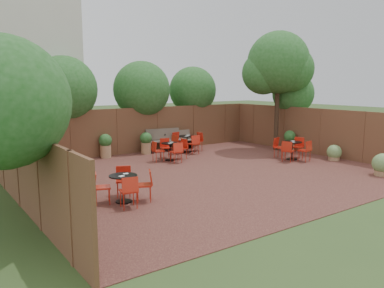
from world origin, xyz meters
TOP-DOWN VIEW (x-y plane):
  - ground at (0.00, 0.00)m, footprint 80.00×80.00m
  - courtyard_paving at (0.00, 0.00)m, footprint 12.00×10.00m
  - fence_back at (0.00, 5.00)m, footprint 12.00×0.08m
  - fence_left at (-6.00, 0.00)m, footprint 0.08×10.00m
  - fence_right at (6.00, 0.00)m, footprint 0.08×10.00m
  - neighbour_building at (-4.50, 8.00)m, footprint 5.00×4.00m
  - overhang_foliage at (-2.37, 3.07)m, footprint 15.50×10.78m
  - courtyard_tree at (5.39, 1.89)m, footprint 2.88×2.79m
  - park_bench_left at (1.08, 4.63)m, footprint 1.69×0.75m
  - park_bench_right at (1.83, 4.62)m, footprint 1.44×0.50m
  - bistro_tables at (-0.77, 1.33)m, footprint 10.83×6.59m
  - planters at (-0.62, 3.72)m, footprint 11.82×3.92m
  - low_shrubs at (4.71, -3.10)m, footprint 2.00×4.06m

SIDE VIEW (x-z plane):
  - ground at x=0.00m, z-range 0.00..0.00m
  - courtyard_paving at x=0.00m, z-range 0.00..0.02m
  - low_shrubs at x=4.71m, z-range -0.03..0.71m
  - bistro_tables at x=-0.77m, z-range -0.01..0.91m
  - park_bench_right at x=1.83m, z-range 0.03..0.91m
  - planters at x=-0.62m, z-range 0.05..1.03m
  - park_bench_left at x=1.08m, z-range 0.03..1.05m
  - fence_back at x=0.00m, z-range 0.00..2.00m
  - fence_left at x=-6.00m, z-range 0.00..2.00m
  - fence_right at x=6.00m, z-range 0.00..2.00m
  - overhang_foliage at x=-2.37m, z-range 1.38..4.09m
  - courtyard_tree at x=5.39m, z-range 1.14..6.48m
  - neighbour_building at x=-4.50m, z-range 0.00..8.00m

